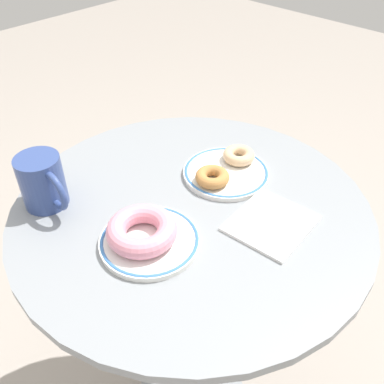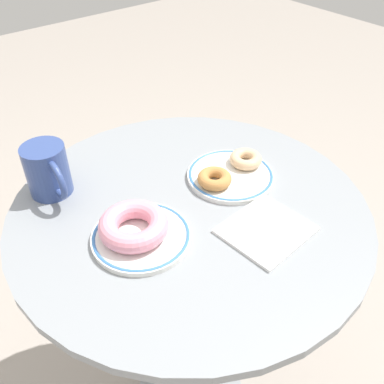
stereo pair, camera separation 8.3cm
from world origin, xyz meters
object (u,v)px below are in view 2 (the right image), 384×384
object	(u,v)px
cafe_table	(190,280)
donut_glazed	(246,159)
plate_left	(141,236)
donut_old_fashioned	(215,179)
paper_napkin	(266,230)
donut_pink_frosted	(134,226)
plate_right	(230,175)
coffee_mug	(48,171)

from	to	relation	value
cafe_table	donut_glazed	distance (m)	0.29
cafe_table	plate_left	bearing A→B (deg)	-172.50
donut_old_fashioned	paper_napkin	size ratio (longest dim) A/B	0.47
cafe_table	donut_pink_frosted	bearing A→B (deg)	-177.14
cafe_table	plate_right	xyz separation A→B (m)	(0.12, 0.02, 0.22)
cafe_table	paper_napkin	world-z (taller)	paper_napkin
donut_pink_frosted	paper_napkin	world-z (taller)	donut_pink_frosted
cafe_table	paper_napkin	xyz separation A→B (m)	(0.06, -0.14, 0.22)
donut_pink_frosted	paper_napkin	size ratio (longest dim) A/B	0.84
cafe_table	plate_left	xyz separation A→B (m)	(-0.12, -0.02, 0.22)
plate_right	coffee_mug	size ratio (longest dim) A/B	1.39
donut_pink_frosted	paper_napkin	xyz separation A→B (m)	(0.19, -0.13, -0.03)
cafe_table	coffee_mug	size ratio (longest dim) A/B	6.05
cafe_table	donut_old_fashioned	xyz separation A→B (m)	(0.07, 0.01, 0.24)
donut_old_fashioned	coffee_mug	size ratio (longest dim) A/B	0.53
cafe_table	donut_glazed	bearing A→B (deg)	7.14
plate_right	donut_glazed	size ratio (longest dim) A/B	2.62
plate_left	donut_old_fashioned	distance (m)	0.20
plate_right	donut_pink_frosted	size ratio (longest dim) A/B	1.47
donut_pink_frosted	donut_old_fashioned	size ratio (longest dim) A/B	1.79
donut_glazed	paper_napkin	distance (m)	0.19
coffee_mug	cafe_table	bearing A→B (deg)	-47.95
cafe_table	coffee_mug	bearing A→B (deg)	132.05
donut_old_fashioned	cafe_table	bearing A→B (deg)	-170.93
plate_left	coffee_mug	distance (m)	0.23
paper_napkin	coffee_mug	world-z (taller)	coffee_mug
plate_left	coffee_mug	bearing A→B (deg)	105.89
donut_glazed	coffee_mug	xyz separation A→B (m)	(-0.35, 0.18, 0.03)
donut_pink_frosted	donut_old_fashioned	world-z (taller)	donut_pink_frosted
plate_right	donut_pink_frosted	bearing A→B (deg)	-175.00
plate_right	paper_napkin	xyz separation A→B (m)	(-0.06, -0.15, -0.00)
donut_old_fashioned	paper_napkin	xyz separation A→B (m)	(-0.01, -0.15, -0.02)
donut_pink_frosted	donut_old_fashioned	distance (m)	0.20
plate_left	donut_pink_frosted	world-z (taller)	donut_pink_frosted
cafe_table	plate_left	distance (m)	0.25
donut_glazed	donut_old_fashioned	size ratio (longest dim) A/B	1.00
donut_old_fashioned	paper_napkin	distance (m)	0.15
cafe_table	paper_napkin	distance (m)	0.27
plate_right	donut_old_fashioned	xyz separation A→B (m)	(-0.05, -0.00, 0.02)
paper_napkin	donut_old_fashioned	bearing A→B (deg)	86.04
paper_napkin	coffee_mug	bearing A→B (deg)	125.60
plate_left	donut_glazed	distance (m)	0.29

